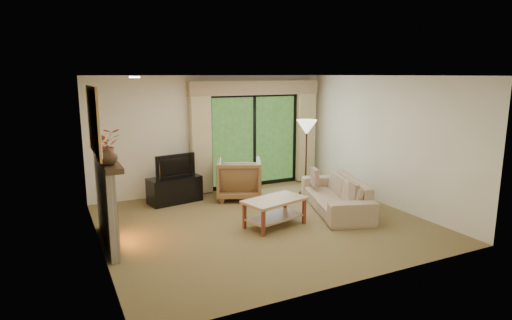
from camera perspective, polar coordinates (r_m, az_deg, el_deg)
name	(u,v)px	position (r m, az deg, el deg)	size (l,w,h in m)	color
floor	(263,223)	(7.76, 0.98, -8.38)	(5.50, 5.50, 0.00)	olive
ceiling	(264,76)	(7.31, 1.05, 11.19)	(5.50, 5.50, 0.00)	silver
wall_back	(213,134)	(9.69, -5.72, 3.46)	(5.00, 5.00, 0.00)	#F7EDCE
wall_front	(356,184)	(5.37, 13.23, -3.20)	(5.00, 5.00, 0.00)	#F7EDCE
wall_left	(96,166)	(6.67, -20.56, -0.81)	(5.00, 5.00, 0.00)	#F7EDCE
wall_right	(385,141)	(9.00, 16.83, 2.42)	(5.00, 5.00, 0.00)	#F7EDCE
fireplace	(106,202)	(7.02, -19.40, -5.33)	(0.24, 1.70, 1.37)	gray
mirror	(94,121)	(6.77, -20.81, 4.93)	(0.07, 1.45, 1.02)	#B58546
sliding_door	(254,140)	(10.06, -0.25, 2.66)	(2.26, 0.10, 2.16)	black
curtain_left	(201,140)	(9.44, -7.36, 2.60)	(0.45, 0.18, 2.35)	#C6B786
curtain_right	(305,133)	(10.60, 6.61, 3.58)	(0.45, 0.18, 2.35)	#C6B786
cornice	(256,88)	(9.87, -0.02, 9.61)	(3.20, 0.24, 0.32)	tan
media_console	(175,190)	(9.06, -10.80, -3.90)	(1.07, 0.48, 0.54)	black
tv	(174,165)	(8.94, -10.92, -0.72)	(0.86, 0.11, 0.50)	black
armchair	(239,179)	(9.16, -2.30, -2.48)	(0.92, 0.95, 0.86)	brown
sofa	(336,194)	(8.51, 10.58, -4.52)	(2.20, 0.86, 0.64)	tan
pillow_near	(354,192)	(7.93, 12.93, -4.21)	(0.09, 0.34, 0.34)	brown
pillow_far	(315,177)	(8.91, 7.83, -2.27)	(0.09, 0.36, 0.36)	brown
coffee_table	(275,212)	(7.54, 2.52, -7.00)	(1.10, 0.60, 0.49)	tan
floor_lamp	(306,157)	(9.45, 6.69, 0.34)	(0.44, 0.44, 1.66)	beige
vase	(108,155)	(6.33, -19.14, 0.58)	(0.26, 0.26, 0.27)	#3D2A1B
branches	(105,145)	(6.57, -19.49, 1.89)	(0.44, 0.38, 0.49)	#BE532A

